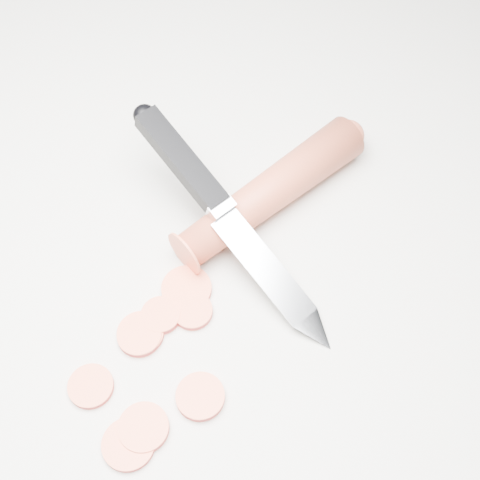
# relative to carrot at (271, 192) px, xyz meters

# --- Properties ---
(ground) EXTENTS (2.40, 2.40, 0.00)m
(ground) POSITION_rel_carrot_xyz_m (-0.06, -0.09, -0.02)
(ground) COLOR beige
(ground) RESTS_ON ground
(carrot) EXTENTS (0.15, 0.16, 0.03)m
(carrot) POSITION_rel_carrot_xyz_m (0.00, 0.00, 0.00)
(carrot) COLOR #B84228
(carrot) RESTS_ON ground
(carrot_slice_0) EXTENTS (0.03, 0.03, 0.01)m
(carrot_slice_0) POSITION_rel_carrot_xyz_m (-0.12, -0.18, -0.02)
(carrot_slice_0) COLOR #F45E39
(carrot_slice_0) RESTS_ON ground
(carrot_slice_1) EXTENTS (0.04, 0.04, 0.01)m
(carrot_slice_1) POSITION_rel_carrot_xyz_m (-0.07, -0.21, -0.02)
(carrot_slice_1) COLOR #F45E39
(carrot_slice_1) RESTS_ON ground
(carrot_slice_2) EXTENTS (0.03, 0.03, 0.01)m
(carrot_slice_2) POSITION_rel_carrot_xyz_m (-0.09, -0.14, -0.02)
(carrot_slice_2) COLOR #F45E39
(carrot_slice_2) RESTS_ON ground
(carrot_slice_3) EXTENTS (0.03, 0.03, 0.01)m
(carrot_slice_3) POSITION_rel_carrot_xyz_m (-0.07, -0.12, -0.02)
(carrot_slice_3) COLOR #F45E39
(carrot_slice_3) RESTS_ON ground
(carrot_slice_4) EXTENTS (0.04, 0.04, 0.01)m
(carrot_slice_4) POSITION_rel_carrot_xyz_m (-0.03, -0.18, -0.02)
(carrot_slice_4) COLOR #F45E39
(carrot_slice_4) RESTS_ON ground
(carrot_slice_5) EXTENTS (0.04, 0.04, 0.01)m
(carrot_slice_5) POSITION_rel_carrot_xyz_m (-0.06, -0.09, -0.02)
(carrot_slice_5) COLOR #F45E39
(carrot_slice_5) RESTS_ON ground
(carrot_slice_6) EXTENTS (0.04, 0.04, 0.01)m
(carrot_slice_6) POSITION_rel_carrot_xyz_m (-0.08, -0.22, -0.02)
(carrot_slice_6) COLOR #F45E39
(carrot_slice_6) RESTS_ON ground
(carrot_slice_7) EXTENTS (0.03, 0.03, 0.01)m
(carrot_slice_7) POSITION_rel_carrot_xyz_m (-0.05, -0.11, -0.02)
(carrot_slice_7) COLOR #F45E39
(carrot_slice_7) RESTS_ON ground
(carrot_slice_8) EXTENTS (0.04, 0.04, 0.01)m
(carrot_slice_8) POSITION_rel_carrot_xyz_m (-0.09, -0.13, -0.02)
(carrot_slice_8) COLOR #F45E39
(carrot_slice_8) RESTS_ON ground
(kitchen_knife) EXTENTS (0.20, 0.18, 0.08)m
(kitchen_knife) POSITION_rel_carrot_xyz_m (-0.03, -0.05, 0.02)
(kitchen_knife) COLOR #B6B8BD
(kitchen_knife) RESTS_ON ground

